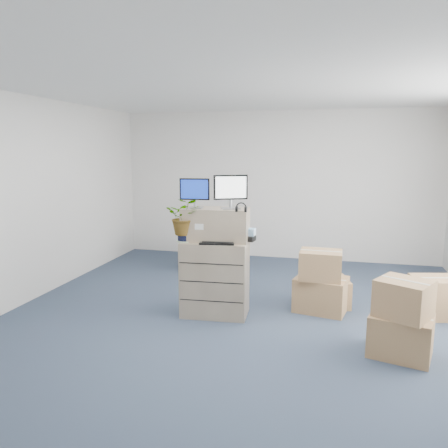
# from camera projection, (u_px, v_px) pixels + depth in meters

# --- Properties ---
(ground) EXTENTS (7.00, 7.00, 0.00)m
(ground) POSITION_uv_depth(u_px,v_px,m) (239.00, 326.00, 5.18)
(ground) COLOR #252E43
(ground) RESTS_ON ground
(wall_back) EXTENTS (6.00, 0.02, 2.80)m
(wall_back) POSITION_uv_depth(u_px,v_px,m) (277.00, 186.00, 8.31)
(wall_back) COLOR silver
(wall_back) RESTS_ON ground
(filing_cabinet_lower) EXTENTS (0.84, 0.55, 0.95)m
(filing_cabinet_lower) POSITION_uv_depth(u_px,v_px,m) (215.00, 278.00, 5.50)
(filing_cabinet_lower) COLOR gray
(filing_cabinet_lower) RESTS_ON ground
(filing_cabinet_upper) EXTENTS (0.84, 0.46, 0.41)m
(filing_cabinet_upper) POSITION_uv_depth(u_px,v_px,m) (216.00, 224.00, 5.43)
(filing_cabinet_upper) COLOR gray
(filing_cabinet_upper) RESTS_ON filing_cabinet_lower
(monitor_left) EXTENTS (0.37, 0.16, 0.37)m
(monitor_left) POSITION_uv_depth(u_px,v_px,m) (195.00, 191.00, 5.37)
(monitor_left) COLOR #99999E
(monitor_left) RESTS_ON filing_cabinet_upper
(monitor_right) EXTENTS (0.39, 0.24, 0.41)m
(monitor_right) POSITION_uv_depth(u_px,v_px,m) (231.00, 190.00, 5.29)
(monitor_right) COLOR #99999E
(monitor_right) RESTS_ON filing_cabinet_upper
(headphones) EXTENTS (0.13, 0.02, 0.13)m
(headphones) POSITION_uv_depth(u_px,v_px,m) (241.00, 208.00, 5.15)
(headphones) COLOR black
(headphones) RESTS_ON filing_cabinet_upper
(keyboard) EXTENTS (0.44, 0.23, 0.02)m
(keyboard) POSITION_uv_depth(u_px,v_px,m) (217.00, 243.00, 5.26)
(keyboard) COLOR black
(keyboard) RESTS_ON filing_cabinet_lower
(mouse) EXTENTS (0.08, 0.06, 0.03)m
(mouse) POSITION_uv_depth(u_px,v_px,m) (242.00, 243.00, 5.24)
(mouse) COLOR silver
(mouse) RESTS_ON filing_cabinet_lower
(water_bottle) EXTENTS (0.07, 0.07, 0.25)m
(water_bottle) POSITION_uv_depth(u_px,v_px,m) (220.00, 230.00, 5.46)
(water_bottle) COLOR gray
(water_bottle) RESTS_ON filing_cabinet_lower
(phone_dock) EXTENTS (0.06, 0.05, 0.13)m
(phone_dock) POSITION_uv_depth(u_px,v_px,m) (216.00, 237.00, 5.44)
(phone_dock) COLOR silver
(phone_dock) RESTS_ON filing_cabinet_lower
(external_drive) EXTENTS (0.22, 0.18, 0.06)m
(external_drive) POSITION_uv_depth(u_px,v_px,m) (247.00, 238.00, 5.44)
(external_drive) COLOR black
(external_drive) RESTS_ON filing_cabinet_lower
(tissue_box) EXTENTS (0.25, 0.14, 0.09)m
(tissue_box) POSITION_uv_depth(u_px,v_px,m) (246.00, 232.00, 5.47)
(tissue_box) COLOR #469EF0
(tissue_box) RESTS_ON external_drive
(potted_plant) EXTENTS (0.47, 0.51, 0.44)m
(potted_plant) POSITION_uv_depth(u_px,v_px,m) (184.00, 221.00, 5.36)
(potted_plant) COLOR #A7BD98
(potted_plant) RESTS_ON filing_cabinet_lower
(office_chair) EXTENTS (0.94, 0.90, 0.78)m
(office_chair) POSITION_uv_depth(u_px,v_px,m) (206.00, 245.00, 7.77)
(office_chair) COLOR slate
(office_chair) RESTS_ON ground
(cardboard_boxes) EXTENTS (2.23, 1.98, 0.81)m
(cardboard_boxes) POSITION_uv_depth(u_px,v_px,m) (371.00, 297.00, 5.26)
(cardboard_boxes) COLOR #9E724C
(cardboard_boxes) RESTS_ON ground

